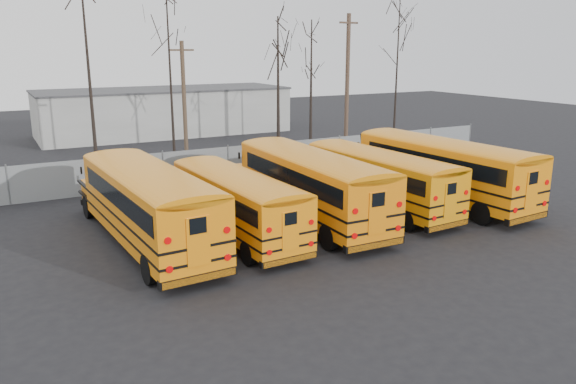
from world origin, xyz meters
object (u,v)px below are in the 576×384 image
bus_e (440,165)px  utility_pole_right (347,81)px  bus_b (235,198)px  bus_c (309,180)px  utility_pole_left (185,107)px  bus_a (147,199)px  bus_d (377,175)px

bus_e → utility_pole_right: size_ratio=1.18×
utility_pole_right → bus_b: bearing=-145.9°
bus_c → bus_e: size_ratio=0.98×
bus_b → utility_pole_left: bearing=77.8°
bus_e → utility_pole_right: (4.68, 15.38, 3.30)m
bus_a → bus_b: bearing=-12.2°
utility_pole_right → bus_e: bearing=-116.6°
utility_pole_left → bus_d: bearing=-60.8°
utility_pole_right → bus_c: bearing=-138.9°
bus_a → utility_pole_right: (19.60, 14.80, 3.32)m
utility_pole_left → utility_pole_right: utility_pole_right is taller
bus_e → utility_pole_left: 15.74m
bus_b → utility_pole_left: 12.91m
bus_e → bus_a: bearing=174.0°
bus_e → utility_pole_right: bearing=69.3°
bus_b → bus_d: bus_d is taller
bus_a → bus_e: 14.93m
bus_a → bus_b: size_ratio=1.17×
bus_c → utility_pole_right: 19.62m
bus_d → utility_pole_right: bearing=57.6°
bus_c → utility_pole_right: utility_pole_right is taller
bus_a → utility_pole_left: (5.63, 11.93, 2.25)m
bus_e → bus_b: bearing=176.2°
bus_c → utility_pole_right: size_ratio=1.16×
bus_b → bus_d: (7.74, 0.43, 0.08)m
bus_a → bus_d: 11.27m
bus_b → utility_pole_right: utility_pole_right is taller
bus_b → bus_c: (3.84, 0.37, 0.27)m
bus_a → bus_e: size_ratio=0.99×
bus_c → utility_pole_left: 12.45m
bus_a → utility_pole_left: 13.38m
bus_c → bus_d: size_ratio=1.10×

